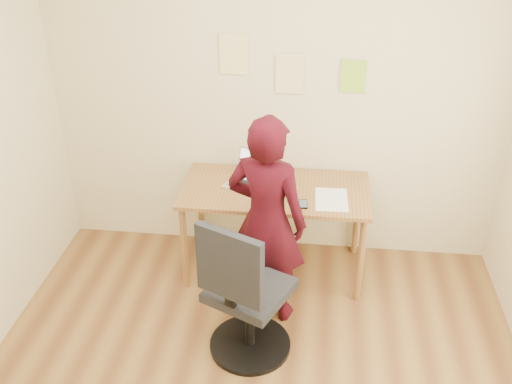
# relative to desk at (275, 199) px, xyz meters

# --- Properties ---
(room) EXTENTS (3.58, 3.58, 2.78)m
(room) POSITION_rel_desk_xyz_m (-0.03, -1.38, 0.70)
(room) COLOR brown
(room) RESTS_ON ground
(desk) EXTENTS (1.40, 0.70, 0.74)m
(desk) POSITION_rel_desk_xyz_m (0.00, 0.00, 0.00)
(desk) COLOR olive
(desk) RESTS_ON ground
(laptop) EXTENTS (0.41, 0.39, 0.24)m
(laptop) POSITION_rel_desk_xyz_m (-0.19, 0.05, 0.14)
(laptop) COLOR silver
(laptop) RESTS_ON desk
(paper_sheet) EXTENTS (0.24, 0.34, 0.00)m
(paper_sheet) POSITION_rel_desk_xyz_m (0.42, -0.11, 0.09)
(paper_sheet) COLOR white
(paper_sheet) RESTS_ON desk
(phone) EXTENTS (0.07, 0.13, 0.01)m
(phone) POSITION_rel_desk_xyz_m (0.21, -0.21, 0.09)
(phone) COLOR black
(phone) RESTS_ON desk
(wall_note_left) EXTENTS (0.21, 0.00, 0.30)m
(wall_note_left) POSITION_rel_desk_xyz_m (-0.35, 0.36, 0.99)
(wall_note_left) COLOR #F0DB8F
(wall_note_left) RESTS_ON room
(wall_note_mid) EXTENTS (0.21, 0.00, 0.30)m
(wall_note_mid) POSITION_rel_desk_xyz_m (0.06, 0.36, 0.86)
(wall_note_mid) COLOR #F0DB8F
(wall_note_mid) RESTS_ON room
(wall_note_right) EXTENTS (0.18, 0.00, 0.24)m
(wall_note_right) POSITION_rel_desk_xyz_m (0.52, 0.36, 0.85)
(wall_note_right) COLOR #96D42F
(wall_note_right) RESTS_ON room
(office_chair) EXTENTS (0.61, 0.62, 1.05)m
(office_chair) POSITION_rel_desk_xyz_m (-0.11, -0.94, -0.20)
(office_chair) COLOR black
(office_chair) RESTS_ON ground
(person) EXTENTS (0.64, 0.51, 1.53)m
(person) POSITION_rel_desk_xyz_m (-0.02, -0.49, 0.11)
(person) COLOR black
(person) RESTS_ON ground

